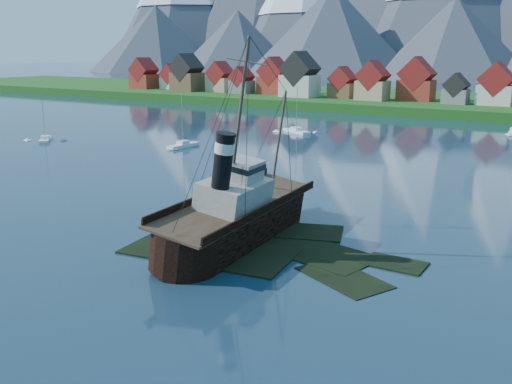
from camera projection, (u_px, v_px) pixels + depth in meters
The scene contains 9 objects.
ground at pixel (243, 251), 61.05m from camera, with size 1400.00×1400.00×0.00m, color #172F42.
shoal at pixel (268, 252), 61.99m from camera, with size 31.71×21.24×1.14m.
shore_bank at pixel (508, 110), 200.71m from camera, with size 600.00×80.00×3.20m, color #154313.
seawall at pixel (487, 121), 169.49m from camera, with size 600.00×2.50×2.00m, color #3F3D38.
town at pixel (402, 84), 200.92m from camera, with size 250.96×16.69×17.30m.
tugboat_wreck at pixel (242, 212), 64.98m from camera, with size 6.98×30.07×23.83m.
sailboat_a at pixel (45, 140), 133.91m from camera, with size 7.20×7.22×9.96m.
sailboat_b at pixel (183, 146), 125.02m from camera, with size 2.64×8.62×12.33m.
sailboat_c at pixel (296, 132), 146.58m from camera, with size 9.37×6.52×12.09m.
Camera 1 is at (31.74, -48.12, 21.15)m, focal length 40.00 mm.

